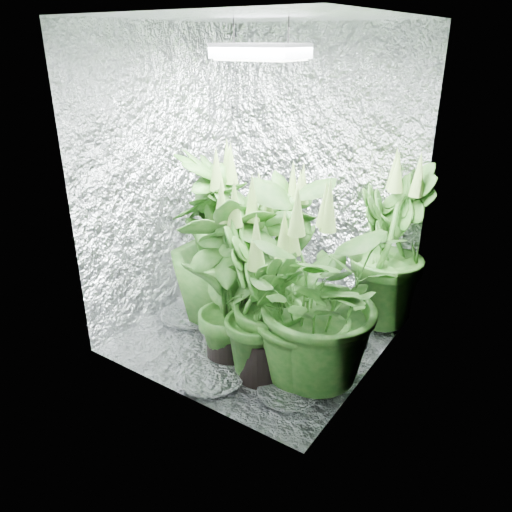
{
  "coord_description": "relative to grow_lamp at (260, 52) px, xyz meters",
  "views": [
    {
      "loc": [
        1.66,
        -2.49,
        1.88
      ],
      "look_at": [
        -0.03,
        0.0,
        0.58
      ],
      "focal_mm": 35.0,
      "sensor_mm": 36.0,
      "label": 1
    }
  ],
  "objects": [
    {
      "name": "grow_lamp",
      "position": [
        0.0,
        0.0,
        0.0
      ],
      "size": [
        0.5,
        0.3,
        0.22
      ],
      "color": "gray",
      "rests_on": "ceiling"
    },
    {
      "name": "plant_c",
      "position": [
        0.64,
        0.64,
        -1.25
      ],
      "size": [
        0.8,
        0.8,
        1.24
      ],
      "rotation": [
        0.0,
        0.0,
        1.9
      ],
      "color": "black",
      "rests_on": "ground"
    },
    {
      "name": "plant_h",
      "position": [
        0.03,
        -0.11,
        -1.32
      ],
      "size": [
        0.67,
        0.67,
        1.09
      ],
      "rotation": [
        0.0,
        0.0,
        6.06
      ],
      "color": "black",
      "rests_on": "ground"
    },
    {
      "name": "plant_d",
      "position": [
        -0.38,
        0.01,
        -1.22
      ],
      "size": [
        0.91,
        0.91,
        1.29
      ],
      "rotation": [
        0.0,
        0.0,
        2.11
      ],
      "color": "black",
      "rests_on": "ground"
    },
    {
      "name": "circulation_fan",
      "position": [
        0.6,
        0.24,
        -1.67
      ],
      "size": [
        0.16,
        0.31,
        0.36
      ],
      "rotation": [
        0.0,
        0.0,
        -0.15
      ],
      "color": "black",
      "rests_on": "ground"
    },
    {
      "name": "ground",
      "position": [
        0.0,
        0.0,
        -1.83
      ],
      "size": [
        1.6,
        1.6,
        0.0
      ],
      "primitive_type": "plane",
      "color": "silver",
      "rests_on": "ground"
    },
    {
      "name": "walls",
      "position": [
        0.0,
        0.0,
        -0.83
      ],
      "size": [
        1.62,
        1.62,
        2.0
      ],
      "color": "silver",
      "rests_on": "ground"
    },
    {
      "name": "plant_label",
      "position": [
        0.34,
        -0.41,
        -1.53
      ],
      "size": [
        0.05,
        0.04,
        0.07
      ],
      "primitive_type": "cube",
      "rotation": [
        -0.21,
        0.0,
        0.65
      ],
      "color": "white",
      "rests_on": "plant_g"
    },
    {
      "name": "plant_f",
      "position": [
        0.0,
        -0.36,
        -1.27
      ],
      "size": [
        0.81,
        0.81,
        1.19
      ],
      "rotation": [
        0.0,
        0.0,
        4.02
      ],
      "color": "black",
      "rests_on": "ground"
    },
    {
      "name": "plant_g",
      "position": [
        0.27,
        -0.38,
        -1.35
      ],
      "size": [
        0.59,
        0.59,
        1.06
      ],
      "rotation": [
        0.0,
        0.0,
        4.58
      ],
      "color": "black",
      "rests_on": "ground"
    },
    {
      "name": "plant_e",
      "position": [
        0.54,
        -0.29,
        -1.25
      ],
      "size": [
        1.33,
        1.33,
        1.22
      ],
      "rotation": [
        0.0,
        0.0,
        3.56
      ],
      "color": "black",
      "rests_on": "ground"
    },
    {
      "name": "ceiling",
      "position": [
        0.0,
        0.0,
        0.17
      ],
      "size": [
        1.6,
        1.6,
        0.01
      ],
      "primitive_type": "cube",
      "color": "silver",
      "rests_on": "walls"
    },
    {
      "name": "plant_a",
      "position": [
        -0.19,
        0.19,
        -1.32
      ],
      "size": [
        1.06,
        1.06,
        1.07
      ],
      "rotation": [
        0.0,
        0.0,
        6.05
      ],
      "color": "black",
      "rests_on": "ground"
    },
    {
      "name": "plant_b",
      "position": [
        -0.05,
        0.4,
        -1.32
      ],
      "size": [
        0.71,
        0.71,
        1.1
      ],
      "rotation": [
        0.0,
        0.0,
        1.11
      ],
      "color": "black",
      "rests_on": "ground"
    }
  ]
}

